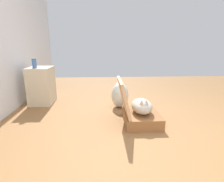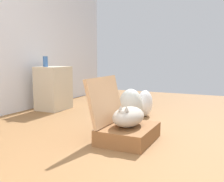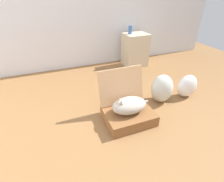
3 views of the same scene
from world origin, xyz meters
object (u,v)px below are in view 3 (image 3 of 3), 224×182
at_px(suitcase_base, 129,116).
at_px(plastic_bag_clear, 187,86).
at_px(plastic_bag_white, 162,89).
at_px(cat, 129,105).
at_px(vase_tall, 130,30).
at_px(side_table, 135,50).

relative_size(suitcase_base, plastic_bag_clear, 1.67).
bearing_deg(plastic_bag_clear, plastic_bag_white, 175.90).
distance_m(suitcase_base, cat, 0.17).
distance_m(suitcase_base, plastic_bag_clear, 1.13).
relative_size(cat, plastic_bag_clear, 1.42).
distance_m(cat, plastic_bag_white, 0.70).
bearing_deg(vase_tall, side_table, -19.72).
height_order(cat, vase_tall, vase_tall).
bearing_deg(plastic_bag_white, cat, -160.14).
xyz_separation_m(suitcase_base, cat, (-0.01, 0.00, 0.17)).
bearing_deg(cat, suitcase_base, -3.64).
bearing_deg(cat, side_table, 59.95).
xyz_separation_m(suitcase_base, plastic_bag_white, (0.65, 0.24, 0.14)).
bearing_deg(suitcase_base, vase_tall, 63.92).
xyz_separation_m(plastic_bag_white, side_table, (0.30, 1.42, 0.12)).
xyz_separation_m(plastic_bag_white, plastic_bag_clear, (0.45, -0.03, -0.03)).
xyz_separation_m(suitcase_base, plastic_bag_clear, (1.10, 0.21, 0.11)).
relative_size(suitcase_base, plastic_bag_white, 1.41).
bearing_deg(plastic_bag_white, side_table, 78.07).
xyz_separation_m(cat, side_table, (0.96, 1.66, 0.09)).
distance_m(plastic_bag_white, vase_tall, 1.57).
bearing_deg(suitcase_base, plastic_bag_clear, 10.62).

